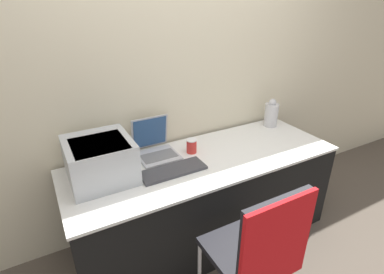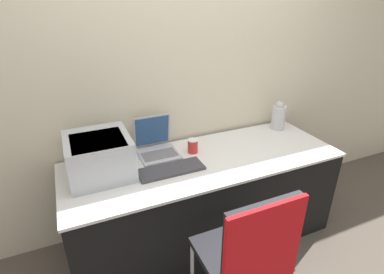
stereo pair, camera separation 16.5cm
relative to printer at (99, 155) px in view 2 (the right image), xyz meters
name	(u,v)px [view 2 (the right image)]	position (x,y,z in m)	size (l,w,h in m)	color
ground_plane	(224,266)	(0.73, -0.45, -0.89)	(14.00, 14.00, 0.00)	brown
wall_back	(183,71)	(0.73, 0.32, 0.41)	(8.00, 0.05, 2.60)	beige
table	(204,199)	(0.73, -0.10, -0.52)	(2.04, 0.73, 0.74)	black
printer	(99,155)	(0.00, 0.00, 0.00)	(0.41, 0.42, 0.27)	#B2B7BC
laptop_left	(156,146)	(0.43, 0.14, -0.09)	(0.29, 0.31, 0.27)	#B7B7BC
external_keyboard	(171,169)	(0.44, -0.15, -0.14)	(0.46, 0.17, 0.02)	#3D3D42
coffee_cup	(193,146)	(0.69, 0.03, -0.09)	(0.08, 0.08, 0.11)	red
metal_pitcher	(279,117)	(1.57, 0.14, -0.03)	(0.12, 0.12, 0.26)	silver
chair	(250,252)	(0.61, -0.88, -0.27)	(0.44, 0.45, 0.99)	black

